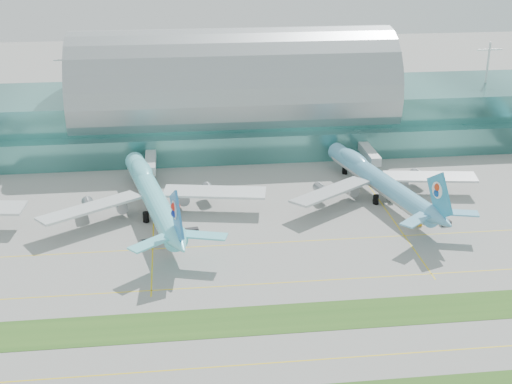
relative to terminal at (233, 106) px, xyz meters
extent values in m
plane|color=gray|center=(-0.01, -128.79, -14.23)|extent=(700.00, 700.00, 0.00)
cube|color=#3D7A75|center=(-0.01, 1.21, -4.23)|extent=(340.00, 42.00, 20.00)
cube|color=#3D7A75|center=(-0.01, -22.79, -9.23)|extent=(340.00, 8.00, 10.00)
ellipsoid|color=#9EA5A8|center=(-0.01, 1.21, 5.77)|extent=(340.00, 46.20, 16.17)
cylinder|color=white|center=(-0.01, 1.21, 13.77)|extent=(0.80, 0.80, 16.00)
cube|color=#B2B7B7|center=(-31.01, -33.79, -8.73)|extent=(3.50, 22.00, 3.00)
cylinder|color=black|center=(-31.01, -43.79, -12.23)|extent=(1.00, 1.00, 4.00)
cube|color=#B2B7B7|center=(43.99, -33.79, -8.73)|extent=(3.50, 22.00, 3.00)
cylinder|color=black|center=(43.99, -43.79, -12.23)|extent=(1.00, 1.00, 4.00)
cube|color=#2D591E|center=(-0.01, -126.79, -14.19)|extent=(420.00, 12.00, 0.08)
cube|color=yellow|center=(-0.01, -142.79, -14.22)|extent=(420.00, 0.35, 0.01)
cube|color=yellow|center=(-0.01, -110.79, -14.22)|extent=(420.00, 0.35, 0.01)
cube|color=yellow|center=(-0.01, -88.79, -14.22)|extent=(420.00, 0.35, 0.01)
cylinder|color=#6EE5F2|center=(-29.77, -66.41, -8.01)|extent=(19.08, 63.12, 6.32)
ellipsoid|color=#6EE5F2|center=(-33.38, -49.09, -6.28)|extent=(9.80, 20.02, 4.50)
cone|color=#6EE5F2|center=(-36.72, -33.09, -8.01)|extent=(7.22, 6.28, 6.32)
cone|color=#6EE5F2|center=(-22.49, -101.31, -6.79)|extent=(7.75, 10.20, 6.00)
cube|color=white|center=(-47.30, -72.14, -8.42)|extent=(29.67, 23.37, 1.24)
cylinder|color=gray|center=(-43.94, -65.82, -10.56)|extent=(4.54, 6.19, 3.46)
cube|color=white|center=(-11.40, -64.65, -8.42)|extent=(31.44, 12.97, 1.24)
cylinder|color=gray|center=(-17.01, -60.21, -10.56)|extent=(4.54, 6.19, 3.46)
cube|color=#2D7BC8|center=(-22.90, -99.32, -0.37)|extent=(3.33, 13.23, 14.69)
cylinder|color=silver|center=(-23.11, -98.32, 1.16)|extent=(1.90, 4.97, 4.89)
cylinder|color=black|center=(-34.67, -42.91, -12.70)|extent=(1.83, 1.83, 3.06)
cylinder|color=black|center=(-31.93, -71.02, -12.70)|extent=(1.83, 1.83, 3.06)
cylinder|color=black|center=(-25.94, -69.77, -12.70)|extent=(1.83, 1.83, 3.06)
cylinder|color=#5EACD0|center=(39.98, -61.56, -8.32)|extent=(19.96, 59.74, 6.00)
ellipsoid|color=#5EACD0|center=(36.03, -45.23, -6.67)|extent=(9.84, 19.07, 4.28)
cone|color=#5EACD0|center=(32.37, -30.14, -8.32)|extent=(6.97, 6.12, 6.00)
cone|color=#5EACD0|center=(47.96, -94.49, -7.16)|extent=(7.59, 9.81, 5.70)
cube|color=silver|center=(23.50, -67.54, -8.71)|extent=(27.85, 22.84, 1.18)
cylinder|color=gray|center=(26.51, -61.44, -10.74)|extent=(4.45, 5.95, 3.29)
cube|color=silver|center=(57.37, -59.34, -8.71)|extent=(29.79, 11.45, 1.18)
cylinder|color=gray|center=(51.91, -55.28, -10.74)|extent=(4.45, 5.95, 3.29)
cube|color=#2B95C2|center=(47.50, -92.61, -1.06)|extent=(3.56, 12.50, 13.96)
cylinder|color=white|center=(47.27, -91.67, 0.39)|extent=(1.94, 4.72, 4.65)
cylinder|color=black|center=(34.61, -39.39, -12.77)|extent=(1.74, 1.74, 2.90)
cylinder|color=black|center=(38.07, -66.01, -12.77)|extent=(1.74, 1.74, 2.90)
cylinder|color=black|center=(43.72, -64.64, -12.77)|extent=(1.74, 1.74, 2.90)
cube|color=black|center=(-31.63, -85.64, -13.61)|extent=(3.49, 1.84, 1.23)
cube|color=black|center=(-19.11, -80.15, -13.50)|extent=(4.23, 2.33, 1.45)
cube|color=#E6A10D|center=(45.01, -82.56, -13.42)|extent=(3.99, 2.08, 1.61)
cube|color=black|center=(53.96, -83.38, -13.57)|extent=(3.18, 2.00, 1.32)
camera|label=1|loc=(-22.30, -261.80, 73.06)|focal=50.00mm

